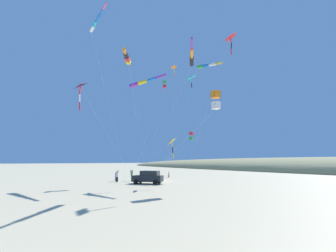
% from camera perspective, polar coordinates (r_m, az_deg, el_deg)
% --- Properties ---
extents(ground_plane, '(600.00, 600.00, 0.00)m').
position_cam_1_polar(ground_plane, '(37.07, -2.62, -14.15)').
color(ground_plane, '#C6B58C').
extents(dune_ridge_grassy, '(28.00, 240.00, 8.85)m').
position_cam_1_polar(dune_ridge_grassy, '(80.57, 33.83, -9.91)').
color(dune_ridge_grassy, '#938E60').
rests_on(dune_ridge_grassy, ground_plane).
extents(parked_car, '(4.25, 4.43, 1.85)m').
position_cam_1_polar(parked_car, '(32.69, -5.15, -13.13)').
color(parked_car, black).
rests_on(parked_car, ground_plane).
extents(cooler_box, '(0.62, 0.42, 0.42)m').
position_cam_1_polar(cooler_box, '(34.35, -2.35, -14.20)').
color(cooler_box, '#1EB7C6').
rests_on(cooler_box, ground_plane).
extents(person_adult_flyer, '(0.61, 0.58, 1.69)m').
position_cam_1_polar(person_adult_flyer, '(38.20, -13.36, -12.38)').
color(person_adult_flyer, '#335199').
rests_on(person_adult_flyer, ground_plane).
extents(person_child_green_jacket, '(0.30, 0.39, 1.30)m').
position_cam_1_polar(person_child_green_jacket, '(44.97, 0.21, -12.36)').
color(person_child_green_jacket, '#B72833').
rests_on(person_child_green_jacket, ground_plane).
extents(person_child_grey_jacket, '(0.65, 0.62, 1.80)m').
position_cam_1_polar(person_child_grey_jacket, '(36.41, -13.10, -12.47)').
color(person_child_grey_jacket, '#232328').
rests_on(person_child_grey_jacket, ground_plane).
extents(person_bystander_far, '(0.61, 0.67, 1.87)m').
position_cam_1_polar(person_bystander_far, '(37.53, -9.45, -12.41)').
color(person_bystander_far, '#3D7F51').
rests_on(person_bystander_far, ground_plane).
extents(kite_windsock_small_distant, '(4.46, 9.82, 18.83)m').
position_cam_1_polar(kite_windsock_small_distant, '(36.45, 9.85, 15.21)').
color(kite_windsock_small_distant, green).
rests_on(kite_windsock_small_distant, ground_plane).
extents(kite_windsock_blue_topmost, '(8.45, 13.15, 19.56)m').
position_cam_1_polar(kite_windsock_blue_topmost, '(29.09, -18.29, 24.24)').
color(kite_windsock_blue_topmost, white).
rests_on(kite_windsock_blue_topmost, ground_plane).
extents(kite_windsock_checkered_midright, '(4.79, 15.38, 15.74)m').
position_cam_1_polar(kite_windsock_checkered_midright, '(27.03, 6.20, 17.40)').
color(kite_windsock_checkered_midright, black).
rests_on(kite_windsock_checkered_midright, ground_plane).
extents(kite_box_purple_drifting, '(2.99, 6.87, 16.39)m').
position_cam_1_polar(kite_box_purple_drifting, '(36.73, -0.95, 10.76)').
color(kite_box_purple_drifting, green).
rests_on(kite_box_purple_drifting, ground_plane).
extents(kite_box_magenta_far_left, '(4.67, 7.52, 7.92)m').
position_cam_1_polar(kite_box_magenta_far_left, '(35.64, 6.11, -2.63)').
color(kite_box_magenta_far_left, red).
rests_on(kite_box_magenta_far_left, ground_plane).
extents(kite_delta_long_streamer_right, '(6.74, 11.78, 16.43)m').
position_cam_1_polar(kite_delta_long_streamer_right, '(34.72, 6.00, 12.42)').
color(kite_delta_long_streamer_right, '#1EB7C6').
rests_on(kite_delta_long_streamer_right, ground_plane).
extents(kite_windsock_black_fish_shape, '(4.71, 9.09, 14.90)m').
position_cam_1_polar(kite_windsock_black_fish_shape, '(32.71, -6.76, 11.24)').
color(kite_windsock_black_fish_shape, purple).
rests_on(kite_windsock_black_fish_shape, ground_plane).
extents(kite_delta_red_high_left, '(4.16, 6.73, 19.71)m').
position_cam_1_polar(kite_delta_red_high_left, '(39.45, 1.45, 14.96)').
color(kite_delta_red_high_left, orange).
rests_on(kite_delta_red_high_left, ground_plane).
extents(kite_delta_yellow_midlevel, '(1.77, 10.41, 19.88)m').
position_cam_1_polar(kite_delta_yellow_midlevel, '(32.28, 15.86, 21.29)').
color(kite_delta_yellow_midlevel, red).
rests_on(kite_delta_yellow_midlevel, ground_plane).
extents(kite_windsock_green_low_center, '(10.29, 12.52, 15.78)m').
position_cam_1_polar(kite_windsock_green_low_center, '(26.21, -10.63, 16.88)').
color(kite_windsock_green_low_center, yellow).
rests_on(kite_windsock_green_low_center, ground_plane).
extents(kite_delta_striped_overhead, '(2.85, 10.69, 6.23)m').
position_cam_1_polar(kite_delta_striped_overhead, '(28.15, 0.88, -4.07)').
color(kite_delta_striped_overhead, yellow).
rests_on(kite_delta_striped_overhead, ground_plane).
extents(kite_box_long_streamer_left, '(3.94, 12.74, 11.62)m').
position_cam_1_polar(kite_box_long_streamer_left, '(27.04, 12.34, 6.65)').
color(kite_box_long_streamer_left, orange).
rests_on(kite_box_long_streamer_left, ground_plane).
extents(kite_delta_rainbow_low_near, '(9.86, 4.86, 12.27)m').
position_cam_1_polar(kite_delta_rainbow_low_near, '(27.14, -21.98, 9.61)').
color(kite_delta_rainbow_low_near, red).
rests_on(kite_delta_rainbow_low_near, ground_plane).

